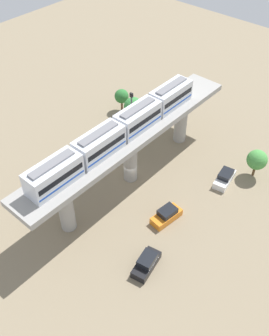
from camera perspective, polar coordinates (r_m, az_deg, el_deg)
The scene contains 10 objects.
ground_plane at distance 55.44m, azimuth -0.59°, elevation -1.46°, with size 120.00×120.00×0.00m, color #84755B.
viaduct at distance 51.23m, azimuth -0.64°, elevation 3.57°, with size 5.20×35.80×8.09m.
train at distance 48.02m, azimuth -2.25°, elevation 5.51°, with size 2.64×27.45×3.24m.
parked_car_white at distance 55.83m, azimuth 13.10°, elevation -1.41°, with size 2.44×4.43×1.76m.
parked_car_black at distance 45.55m, azimuth 1.77°, elevation -13.77°, with size 2.58×4.47×1.76m.
parked_car_orange at distance 49.93m, azimuth 4.73°, elevation -6.92°, with size 2.33×4.40×1.76m.
tree_near_viaduct at distance 67.08m, azimuth -1.90°, elevation 10.46°, with size 2.42×2.42×4.01m.
tree_mid_lot at distance 56.55m, azimuth 17.53°, elevation 1.15°, with size 2.87×2.87×4.34m.
tree_far_corner at distance 62.43m, azimuth -0.15°, elevation 8.94°, with size 3.11×3.11×5.45m.
signal_post at distance 55.70m, azimuth -0.43°, elevation 6.72°, with size 0.44×0.28×10.69m.
Camera 1 is at (26.52, -29.37, 38.83)m, focal length 41.56 mm.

